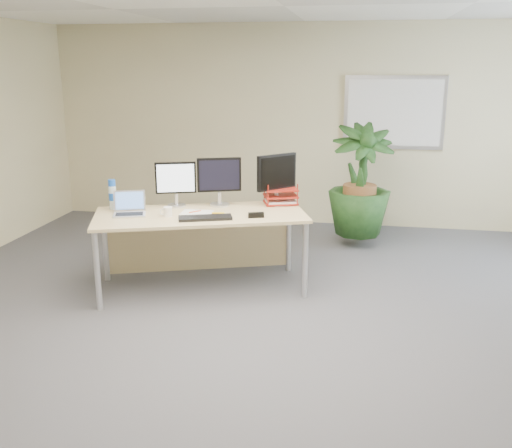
% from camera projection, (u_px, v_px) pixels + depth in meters
% --- Properties ---
extents(floor, '(8.00, 8.00, 0.00)m').
position_uv_depth(floor, '(244.00, 359.00, 4.33)').
color(floor, '#49484E').
rests_on(floor, ground).
extents(back_wall, '(7.00, 0.04, 2.70)m').
position_uv_depth(back_wall, '(303.00, 126.00, 7.75)').
color(back_wall, '#CBBD8F').
rests_on(back_wall, floor).
extents(whiteboard, '(1.30, 0.04, 0.95)m').
position_uv_depth(whiteboard, '(394.00, 113.00, 7.45)').
color(whiteboard, silver).
rests_on(whiteboard, back_wall).
extents(desk, '(2.18, 1.47, 0.77)m').
position_uv_depth(desk, '(200.00, 227.00, 5.64)').
color(desk, '#D6BD7E').
rests_on(desk, floor).
extents(floor_plant, '(1.04, 1.04, 1.50)m').
position_uv_depth(floor_plant, '(360.00, 186.00, 6.84)').
color(floor_plant, '#153714').
rests_on(floor_plant, floor).
extents(monitor_left, '(0.39, 0.18, 0.45)m').
position_uv_depth(monitor_left, '(176.00, 181.00, 5.69)').
color(monitor_left, silver).
rests_on(monitor_left, desk).
extents(monitor_right, '(0.43, 0.20, 0.49)m').
position_uv_depth(monitor_right, '(219.00, 179.00, 5.72)').
color(monitor_right, silver).
rests_on(monitor_right, desk).
extents(monitor_dark, '(0.35, 0.36, 0.52)m').
position_uv_depth(monitor_dark, '(277.00, 176.00, 5.77)').
color(monitor_dark, silver).
rests_on(monitor_dark, desk).
extents(laptop, '(0.37, 0.35, 0.22)m').
position_uv_depth(laptop, '(129.00, 208.00, 5.46)').
color(laptop, silver).
rests_on(laptop, desk).
extents(keyboard, '(0.52, 0.32, 0.03)m').
position_uv_depth(keyboard, '(205.00, 218.00, 5.28)').
color(keyboard, black).
rests_on(keyboard, desk).
extents(coffee_mug, '(0.12, 0.08, 0.09)m').
position_uv_depth(coffee_mug, '(168.00, 212.00, 5.37)').
color(coffee_mug, white).
rests_on(coffee_mug, desk).
extents(spiral_notebook, '(0.31, 0.24, 0.01)m').
position_uv_depth(spiral_notebook, '(197.00, 213.00, 5.48)').
color(spiral_notebook, silver).
rests_on(spiral_notebook, desk).
extents(orange_pen, '(0.10, 0.11, 0.01)m').
position_uv_depth(orange_pen, '(195.00, 212.00, 5.49)').
color(orange_pen, '#E14819').
rests_on(orange_pen, spiral_notebook).
extents(yellow_highlighter, '(0.12, 0.04, 0.02)m').
position_uv_depth(yellow_highlighter, '(218.00, 213.00, 5.47)').
color(yellow_highlighter, yellow).
rests_on(yellow_highlighter, desk).
extents(water_bottle, '(0.08, 0.08, 0.30)m').
position_uv_depth(water_bottle, '(113.00, 195.00, 5.62)').
color(water_bottle, silver).
rests_on(water_bottle, desk).
extents(letter_tray, '(0.40, 0.35, 0.16)m').
position_uv_depth(letter_tray, '(281.00, 197.00, 5.85)').
color(letter_tray, maroon).
rests_on(letter_tray, desk).
extents(stapler, '(0.15, 0.09, 0.05)m').
position_uv_depth(stapler, '(256.00, 215.00, 5.33)').
color(stapler, black).
rests_on(stapler, desk).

